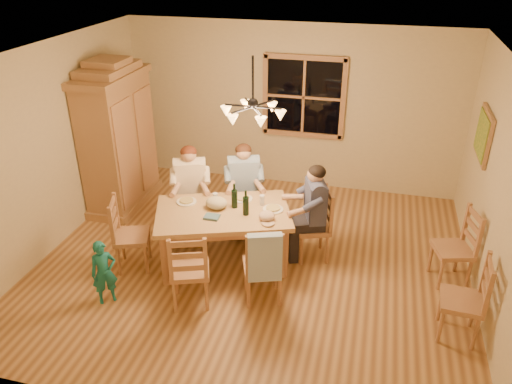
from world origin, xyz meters
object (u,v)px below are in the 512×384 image
(chair_end_left, at_px, (133,246))
(adult_plaid_man, at_px, (244,177))
(chandelier, at_px, (253,111))
(dining_table, at_px, (223,218))
(chair_far_left, at_px, (193,213))
(chair_near_left, at_px, (191,281))
(chair_near_right, at_px, (263,276))
(adult_slate_man, at_px, (314,201))
(adult_woman, at_px, (190,180))
(chair_spare_back, at_px, (450,260))
(chair_spare_front, at_px, (459,312))
(wine_bottle_b, at_px, (246,203))
(chair_end_right, at_px, (312,237))
(wine_bottle_a, at_px, (234,196))
(armoire, at_px, (119,141))
(chair_far_right, at_px, (244,211))
(child, at_px, (104,272))

(chair_end_left, bearing_deg, adult_plaid_man, 117.98)
(chandelier, height_order, dining_table, chandelier)
(chair_far_left, bearing_deg, chair_near_left, 90.00)
(chair_near_right, bearing_deg, adult_slate_man, 46.74)
(adult_woman, height_order, chair_spare_back, adult_woman)
(dining_table, bearing_deg, chair_spare_front, -13.83)
(chandelier, xyz_separation_m, wine_bottle_b, (-0.07, -0.08, -1.15))
(chair_far_left, height_order, chair_end_right, same)
(chair_end_left, relative_size, adult_slate_man, 1.13)
(chair_near_left, distance_m, wine_bottle_a, 1.22)
(adult_slate_man, bearing_deg, wine_bottle_a, 85.17)
(chair_near_left, relative_size, adult_woman, 1.13)
(chair_spare_back, bearing_deg, armoire, 63.81)
(armoire, relative_size, chair_spare_back, 2.32)
(chair_end_left, bearing_deg, chair_end_right, 90.00)
(armoire, bearing_deg, chair_end_left, -59.11)
(chandelier, bearing_deg, chair_spare_front, -17.41)
(armoire, distance_m, chair_end_right, 3.33)
(armoire, relative_size, dining_table, 1.19)
(chair_end_left, xyz_separation_m, adult_woman, (0.43, 1.00, 0.54))
(chandelier, bearing_deg, armoire, 155.19)
(chair_spare_back, bearing_deg, wine_bottle_b, 81.13)
(dining_table, xyz_separation_m, wine_bottle_b, (0.30, -0.01, 0.27))
(dining_table, distance_m, adult_woman, 0.91)
(chair_far_left, height_order, adult_woman, adult_woman)
(chandelier, distance_m, chair_end_left, 2.35)
(adult_woman, relative_size, wine_bottle_b, 2.65)
(chair_near_left, bearing_deg, adult_plaid_man, 64.80)
(adult_plaid_man, bearing_deg, chair_far_right, -136.44)
(chair_far_right, bearing_deg, chair_end_right, 136.64)
(armoire, xyz_separation_m, chair_near_right, (2.71, -1.79, -0.75))
(chair_end_right, relative_size, adult_plaid_man, 1.13)
(dining_table, bearing_deg, chair_end_left, -160.12)
(chair_far_right, bearing_deg, adult_slate_man, 136.64)
(dining_table, bearing_deg, adult_plaid_man, 87.50)
(armoire, xyz_separation_m, wine_bottle_a, (2.16, -1.06, -0.13))
(dining_table, distance_m, chair_end_left, 1.22)
(chair_far_right, distance_m, adult_woman, 0.92)
(chair_end_left, bearing_deg, chair_far_right, 117.98)
(chair_end_right, xyz_separation_m, wine_bottle_b, (-0.79, -0.41, 0.62))
(wine_bottle_b, relative_size, child, 0.41)
(wine_bottle_a, distance_m, chair_spare_back, 2.79)
(adult_slate_man, xyz_separation_m, wine_bottle_b, (-0.79, -0.41, 0.08))
(adult_woman, height_order, chair_spare_front, adult_woman)
(adult_woman, bearing_deg, adult_slate_man, 153.43)
(chair_far_right, xyz_separation_m, chair_near_left, (-0.16, -1.74, 0.00))
(adult_slate_man, height_order, chair_spare_back, adult_slate_man)
(chair_spare_front, distance_m, chair_spare_back, 0.99)
(chandelier, bearing_deg, wine_bottle_a, 167.09)
(chair_end_right, bearing_deg, chair_spare_back, -113.26)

